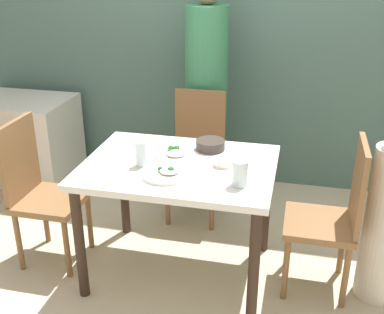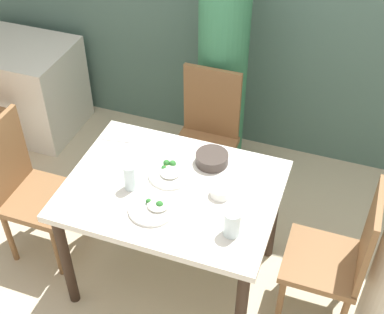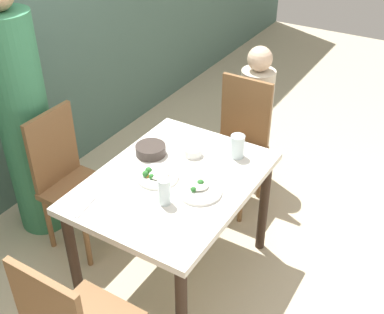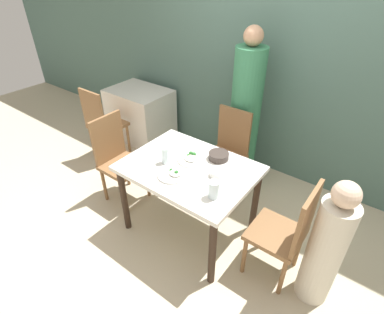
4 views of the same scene
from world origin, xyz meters
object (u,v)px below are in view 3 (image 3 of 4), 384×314
Objects in this scene: bowl_curry at (151,150)px; plate_rice_adult at (157,176)px; chair_adult_spot at (70,178)px; person_child at (255,122)px; person_adult at (25,125)px; glass_water_tall at (164,192)px; chair_child_spot at (237,141)px.

bowl_curry is 0.75× the size of plate_rice_adult.
person_child is at bearing -29.77° from chair_adult_spot.
bowl_curry is at bearing -76.68° from person_adult.
glass_water_tall reaches higher than bowl_curry.
chair_adult_spot is 0.85× the size of person_child.
person_child is 1.11m from bowl_curry.
person_child is 1.43m from glass_water_tall.
bowl_curry is (-1.05, 0.21, 0.26)m from person_child.
person_child is at bearing -1.92° from plate_rice_adult.
chair_child_spot is 1.45m from person_adult.
glass_water_tall is at bearing -175.12° from person_child.
glass_water_tall is at bearing -134.87° from plate_rice_adult.
plate_rice_adult is at bearing 178.08° from person_child.
person_adult reaches higher than chair_adult_spot.
chair_child_spot is at bearing 6.16° from glass_water_tall.
person_child is 4.67× the size of plate_rice_adult.
plate_rice_adult is 0.23m from glass_water_tall.
person_child is at bearing 90.00° from chair_child_spot.
glass_water_tall is at bearing -96.87° from person_adult.
chair_child_spot is 6.34× the size of glass_water_tall.
person_adult is 7.19× the size of plate_rice_adult.
chair_adult_spot reaches higher than glass_water_tall.
person_adult reaches higher than chair_child_spot.
person_adult is 1.17m from glass_water_tall.
person_adult is (-0.96, 1.05, 0.30)m from chair_child_spot.
plate_rice_adult is at bearing -88.37° from chair_adult_spot.
person_child is at bearing -39.88° from person_adult.
chair_adult_spot and chair_child_spot have the same top height.
glass_water_tall is (-0.16, -0.16, 0.06)m from plate_rice_adult.
person_adult reaches higher than person_child.
chair_adult_spot reaches higher than plate_rice_adult.
person_adult is at bearing 90.00° from chair_adult_spot.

